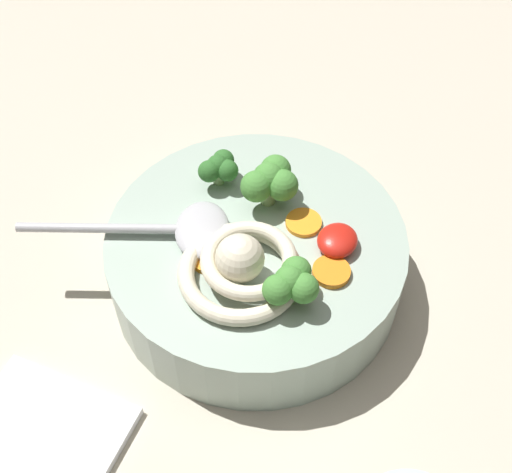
% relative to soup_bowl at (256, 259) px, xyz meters
% --- Properties ---
extents(table_slab, '(1.22, 1.22, 0.04)m').
position_rel_soup_bowl_xyz_m(table_slab, '(0.02, -0.03, -0.05)').
color(table_slab, '#BCB29E').
rests_on(table_slab, ground).
extents(soup_bowl, '(0.25, 0.25, 0.06)m').
position_rel_soup_bowl_xyz_m(soup_bowl, '(0.00, 0.00, 0.00)').
color(soup_bowl, '#9EB2A3').
rests_on(soup_bowl, table_slab).
extents(noodle_pile, '(0.11, 0.10, 0.04)m').
position_rel_soup_bowl_xyz_m(noodle_pile, '(-0.04, -0.01, 0.04)').
color(noodle_pile, beige).
rests_on(noodle_pile, soup_bowl).
extents(soup_spoon, '(0.11, 0.17, 0.02)m').
position_rel_soup_bowl_xyz_m(soup_spoon, '(-0.03, 0.05, 0.04)').
color(soup_spoon, '#B7B7BC').
rests_on(soup_spoon, soup_bowl).
extents(chili_sauce_dollop, '(0.04, 0.03, 0.02)m').
position_rel_soup_bowl_xyz_m(chili_sauce_dollop, '(0.02, -0.06, 0.04)').
color(chili_sauce_dollop, red).
rests_on(chili_sauce_dollop, soup_bowl).
extents(broccoli_floret_front, '(0.05, 0.04, 0.04)m').
position_rel_soup_bowl_xyz_m(broccoli_floret_front, '(0.04, 0.01, 0.06)').
color(broccoli_floret_front, '#7A9E60').
rests_on(broccoli_floret_front, soup_bowl).
extents(broccoli_floret_rear, '(0.04, 0.03, 0.03)m').
position_rel_soup_bowl_xyz_m(broccoli_floret_rear, '(0.04, 0.06, 0.05)').
color(broccoli_floret_rear, '#7A9E60').
rests_on(broccoli_floret_rear, soup_bowl).
extents(broccoli_floret_left, '(0.05, 0.04, 0.04)m').
position_rel_soup_bowl_xyz_m(broccoli_floret_left, '(-0.04, -0.05, 0.05)').
color(broccoli_floret_left, '#7A9E60').
rests_on(broccoli_floret_left, soup_bowl).
extents(carrot_slice_beside_chili, '(0.03, 0.03, 0.01)m').
position_rel_soup_bowl_xyz_m(carrot_slice_beside_chili, '(-0.01, -0.07, 0.03)').
color(carrot_slice_beside_chili, orange).
rests_on(carrot_slice_beside_chili, soup_bowl).
extents(carrot_slice_extra_a, '(0.03, 0.03, 0.00)m').
position_rel_soup_bowl_xyz_m(carrot_slice_extra_a, '(0.03, -0.02, 0.03)').
color(carrot_slice_extra_a, orange).
rests_on(carrot_slice_extra_a, soup_bowl).
extents(carrot_slice_extra_b, '(0.02, 0.02, 0.01)m').
position_rel_soup_bowl_xyz_m(carrot_slice_extra_b, '(-0.04, 0.02, 0.03)').
color(carrot_slice_extra_b, orange).
rests_on(carrot_slice_extra_b, soup_bowl).
extents(folded_napkin, '(0.13, 0.13, 0.01)m').
position_rel_soup_bowl_xyz_m(folded_napkin, '(-0.22, 0.07, -0.03)').
color(folded_napkin, white).
rests_on(folded_napkin, table_slab).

